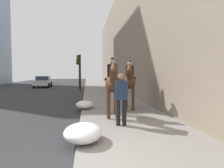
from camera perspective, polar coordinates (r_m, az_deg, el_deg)
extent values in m
cube|color=gray|center=(4.37, 14.85, -20.89)|extent=(120.00, 3.58, 0.12)
ellipsoid|color=#4C2B16|center=(7.70, 0.06, 0.06)|extent=(1.54, 0.67, 0.66)
cylinder|color=#4C2B16|center=(7.34, 1.51, -5.94)|extent=(0.13, 0.13, 1.09)
cylinder|color=#4C2B16|center=(7.32, -1.00, -5.96)|extent=(0.13, 0.13, 1.09)
cylinder|color=#4C2B16|center=(8.23, 1.00, -4.95)|extent=(0.13, 0.13, 1.09)
cylinder|color=#4C2B16|center=(8.21, -1.24, -4.96)|extent=(0.13, 0.13, 1.09)
cylinder|color=#4C2B16|center=(6.92, 0.42, 2.59)|extent=(0.65, 0.33, 0.68)
ellipsoid|color=#4C2B16|center=(6.71, 0.53, 4.70)|extent=(0.64, 0.27, 0.49)
cylinder|color=black|center=(8.41, -0.21, -0.34)|extent=(0.29, 0.12, 0.55)
cube|color=black|center=(7.74, 0.04, 1.43)|extent=(0.48, 0.63, 0.08)
cube|color=black|center=(7.74, 0.04, 3.76)|extent=(0.31, 0.40, 0.55)
sphere|color=#D8AD8C|center=(7.75, 0.04, 6.68)|extent=(0.22, 0.22, 0.22)
cone|color=black|center=(7.76, 0.04, 7.56)|extent=(0.21, 0.21, 0.10)
ellipsoid|color=#4C2B16|center=(9.36, 5.19, 0.62)|extent=(1.59, 0.88, 0.66)
cylinder|color=#4C2B16|center=(8.97, 6.16, -4.28)|extent=(0.13, 0.13, 1.10)
cylinder|color=#4C2B16|center=(8.97, 4.12, -4.27)|extent=(0.13, 0.13, 1.10)
cylinder|color=#4C2B16|center=(9.86, 6.12, -3.60)|extent=(0.13, 0.13, 1.10)
cylinder|color=#4C2B16|center=(9.87, 4.26, -3.59)|extent=(0.13, 0.13, 1.10)
cylinder|color=#4C2B16|center=(8.57, 5.16, 2.71)|extent=(0.68, 0.42, 0.68)
ellipsoid|color=#4C2B16|center=(8.37, 5.15, 4.41)|extent=(0.66, 0.36, 0.49)
cylinder|color=black|center=(10.07, 5.22, 0.24)|extent=(0.30, 0.16, 0.55)
cube|color=black|center=(9.40, 5.20, 1.74)|extent=(0.56, 0.68, 0.08)
cube|color=black|center=(9.40, 5.21, 3.66)|extent=(0.36, 0.43, 0.55)
sphere|color=#D8AD8C|center=(9.41, 5.22, 6.07)|extent=(0.22, 0.22, 0.22)
cone|color=black|center=(9.41, 5.22, 6.80)|extent=(0.24, 0.24, 0.10)
cylinder|color=black|center=(6.44, 1.83, -8.35)|extent=(0.14, 0.14, 0.85)
cylinder|color=black|center=(6.45, 3.62, -8.33)|extent=(0.14, 0.14, 0.85)
cube|color=#1E2D47|center=(6.34, 2.74, -1.81)|extent=(0.30, 0.43, 0.62)
sphere|color=#8C664C|center=(6.31, 2.75, 2.08)|extent=(0.22, 0.22, 0.22)
cube|color=#B7BABF|center=(26.69, -19.53, 0.42)|extent=(4.10, 1.93, 0.60)
cube|color=#262D38|center=(26.91, -19.47, 1.64)|extent=(2.09, 1.63, 0.52)
cylinder|color=black|center=(25.34, -18.04, -0.37)|extent=(0.65, 0.25, 0.64)
cylinder|color=black|center=(25.64, -21.90, -0.40)|extent=(0.65, 0.25, 0.64)
cylinder|color=black|center=(27.81, -17.33, -0.05)|extent=(0.65, 0.25, 0.64)
cylinder|color=black|center=(28.08, -20.86, -0.09)|extent=(0.65, 0.25, 0.64)
cylinder|color=black|center=(19.63, -9.24, 3.17)|extent=(0.12, 0.12, 3.67)
cube|color=#2D280C|center=(19.68, -9.80, 7.35)|extent=(0.20, 0.24, 0.70)
sphere|color=red|center=(19.71, -10.19, 7.98)|extent=(0.14, 0.14, 0.14)
sphere|color=orange|center=(19.69, -10.18, 7.34)|extent=(0.14, 0.14, 0.14)
sphere|color=green|center=(19.68, -10.18, 6.70)|extent=(0.14, 0.14, 0.14)
cylinder|color=black|center=(22.57, -9.55, 3.01)|extent=(0.12, 0.12, 3.54)
cube|color=#2D280C|center=(22.62, -10.04, 6.48)|extent=(0.20, 0.24, 0.70)
sphere|color=red|center=(22.64, -10.38, 7.03)|extent=(0.14, 0.14, 0.14)
sphere|color=orange|center=(22.62, -10.37, 6.48)|extent=(0.14, 0.14, 0.14)
sphere|color=green|center=(22.61, -10.37, 5.92)|extent=(0.14, 0.14, 0.14)
ellipsoid|color=white|center=(5.12, -8.52, -13.85)|extent=(1.25, 0.96, 0.43)
ellipsoid|color=white|center=(9.59, -7.97, -5.97)|extent=(1.09, 0.84, 0.38)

